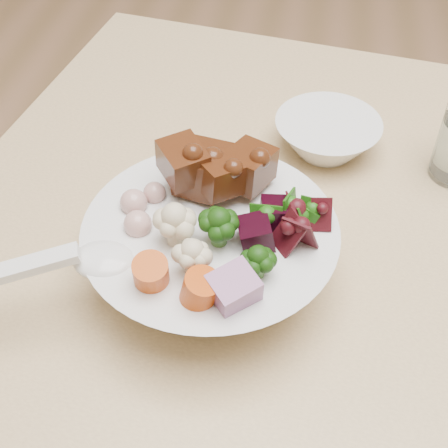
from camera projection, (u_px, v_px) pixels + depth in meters
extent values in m
cylinder|color=#D8B67F|center=(157.00, 206.00, 1.23)|extent=(0.05, 0.05, 0.65)
sphere|color=black|center=(219.00, 232.00, 0.57)|extent=(0.04, 0.04, 0.04)
sphere|color=beige|center=(176.00, 230.00, 0.56)|extent=(0.04, 0.04, 0.04)
cube|color=black|center=(277.00, 217.00, 0.59)|extent=(0.04, 0.04, 0.03)
cube|color=#89527D|center=(234.00, 290.00, 0.52)|extent=(0.05, 0.06, 0.04)
cylinder|color=#CA3E05|center=(151.00, 274.00, 0.53)|extent=(0.04, 0.04, 0.03)
sphere|color=tan|center=(138.00, 224.00, 0.58)|extent=(0.03, 0.03, 0.03)
ellipsoid|color=white|center=(104.00, 260.00, 0.56)|extent=(0.07, 0.06, 0.02)
cube|color=white|center=(17.00, 269.00, 0.55)|extent=(0.11, 0.06, 0.03)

